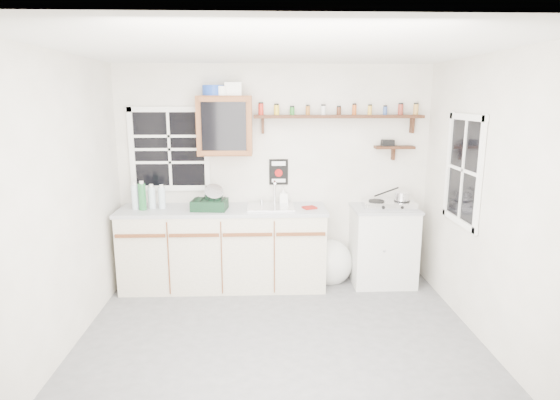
{
  "coord_description": "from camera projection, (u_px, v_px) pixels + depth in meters",
  "views": [
    {
      "loc": [
        -0.14,
        -3.8,
        2.12
      ],
      "look_at": [
        0.03,
        0.55,
        1.17
      ],
      "focal_mm": 30.0,
      "sensor_mm": 36.0,
      "label": 1
    }
  ],
  "objects": [
    {
      "name": "trash_bag",
      "position": [
        330.0,
        262.0,
        5.51
      ],
      "size": [
        0.47,
        0.43,
        0.54
      ],
      "color": "silver",
      "rests_on": "floor"
    },
    {
      "name": "dish_rack",
      "position": [
        211.0,
        202.0,
        5.13
      ],
      "size": [
        0.4,
        0.32,
        0.28
      ],
      "rotation": [
        0.0,
        0.0,
        -0.1
      ],
      "color": "black",
      "rests_on": "main_cabinet"
    },
    {
      "name": "spice_shelf",
      "position": [
        338.0,
        116.0,
        5.26
      ],
      "size": [
        1.91,
        0.18,
        0.35
      ],
      "color": "#33180E",
      "rests_on": "wall_back"
    },
    {
      "name": "window_back",
      "position": [
        169.0,
        149.0,
        5.34
      ],
      "size": [
        0.93,
        0.03,
        0.98
      ],
      "color": "black",
      "rests_on": "wall_back"
    },
    {
      "name": "sink",
      "position": [
        271.0,
        207.0,
        5.24
      ],
      "size": [
        0.52,
        0.44,
        0.29
      ],
      "color": "silver",
      "rests_on": "main_cabinet"
    },
    {
      "name": "saucepan",
      "position": [
        401.0,
        197.0,
        5.28
      ],
      "size": [
        0.35,
        0.29,
        0.17
      ],
      "rotation": [
        0.0,
        0.0,
        -0.86
      ],
      "color": "silver",
      "rests_on": "hotplate"
    },
    {
      "name": "window_right",
      "position": [
        464.0,
        170.0,
        4.46
      ],
      "size": [
        0.03,
        0.78,
        1.08
      ],
      "color": "black",
      "rests_on": "wall_back"
    },
    {
      "name": "rag",
      "position": [
        309.0,
        208.0,
        5.2
      ],
      "size": [
        0.18,
        0.16,
        0.02
      ],
      "primitive_type": "cube",
      "rotation": [
        0.0,
        0.0,
        0.4
      ],
      "color": "maroon",
      "rests_on": "main_cabinet"
    },
    {
      "name": "upper_cabinet_clutter",
      "position": [
        221.0,
        90.0,
        5.09
      ],
      "size": [
        0.43,
        0.24,
        0.14
      ],
      "color": "#183BA0",
      "rests_on": "upper_cabinet"
    },
    {
      "name": "upper_cabinet",
      "position": [
        225.0,
        126.0,
        5.17
      ],
      "size": [
        0.6,
        0.32,
        0.65
      ],
      "color": "#5F2E17",
      "rests_on": "wall_back"
    },
    {
      "name": "hotplate",
      "position": [
        389.0,
        204.0,
        5.29
      ],
      "size": [
        0.6,
        0.35,
        0.08
      ],
      "rotation": [
        0.0,
        0.0,
        -0.07
      ],
      "color": "silver",
      "rests_on": "right_cabinet"
    },
    {
      "name": "room",
      "position": [
        279.0,
        205.0,
        3.9
      ],
      "size": [
        3.64,
        3.24,
        2.54
      ],
      "color": "#555558",
      "rests_on": "ground"
    },
    {
      "name": "secondary_shelf",
      "position": [
        392.0,
        147.0,
        5.37
      ],
      "size": [
        0.45,
        0.16,
        0.24
      ],
      "color": "#33180E",
      "rests_on": "wall_back"
    },
    {
      "name": "main_cabinet",
      "position": [
        224.0,
        247.0,
        5.32
      ],
      "size": [
        2.31,
        0.63,
        0.92
      ],
      "color": "#B9B199",
      "rests_on": "floor"
    },
    {
      "name": "warning_sign",
      "position": [
        279.0,
        172.0,
        5.45
      ],
      "size": [
        0.22,
        0.02,
        0.3
      ],
      "color": "black",
      "rests_on": "wall_back"
    },
    {
      "name": "water_bottles",
      "position": [
        147.0,
        197.0,
        5.15
      ],
      "size": [
        0.36,
        0.15,
        0.32
      ],
      "color": "silver",
      "rests_on": "main_cabinet"
    },
    {
      "name": "right_cabinet",
      "position": [
        383.0,
        245.0,
        5.41
      ],
      "size": [
        0.73,
        0.57,
        0.91
      ],
      "color": "silver",
      "rests_on": "floor"
    },
    {
      "name": "soap_bottle",
      "position": [
        283.0,
        196.0,
        5.4
      ],
      "size": [
        0.1,
        0.1,
        0.2
      ],
      "primitive_type": "imported",
      "rotation": [
        0.0,
        0.0,
        0.1
      ],
      "color": "beige",
      "rests_on": "main_cabinet"
    }
  ]
}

